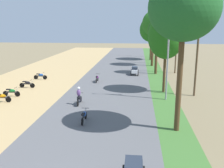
{
  "coord_description": "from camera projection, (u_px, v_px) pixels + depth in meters",
  "views": [
    {
      "loc": [
        3.02,
        -7.61,
        7.14
      ],
      "look_at": [
        0.64,
        15.43,
        1.63
      ],
      "focal_mm": 40.32,
      "sensor_mm": 36.0,
      "label": 1
    }
  ],
  "objects": [
    {
      "name": "parked_motorbike_third",
      "position": [
        2.0,
        97.0,
        23.39
      ],
      "size": [
        1.8,
        0.54,
        0.94
      ],
      "color": "black",
      "rests_on": "dirt_shoulder"
    },
    {
      "name": "parked_motorbike_fourth",
      "position": [
        12.0,
        92.0,
        25.22
      ],
      "size": [
        1.8,
        0.54,
        0.94
      ],
      "color": "black",
      "rests_on": "dirt_shoulder"
    },
    {
      "name": "parked_motorbike_fifth",
      "position": [
        27.0,
        84.0,
        28.68
      ],
      "size": [
        1.8,
        0.54,
        0.94
      ],
      "color": "black",
      "rests_on": "dirt_shoulder"
    },
    {
      "name": "parked_motorbike_sixth",
      "position": [
        41.0,
        76.0,
        33.07
      ],
      "size": [
        1.8,
        0.54,
        0.94
      ],
      "color": "black",
      "rests_on": "dirt_shoulder"
    },
    {
      "name": "median_tree_nearest",
      "position": [
        184.0,
        9.0,
        15.44
      ],
      "size": [
        4.43,
        4.43,
        10.16
      ],
      "color": "#4C351E",
      "rests_on": "median_strip"
    },
    {
      "name": "median_tree_second",
      "position": [
        166.0,
        36.0,
        25.75
      ],
      "size": [
        3.73,
        3.73,
        8.23
      ],
      "color": "#4C351E",
      "rests_on": "median_strip"
    },
    {
      "name": "median_tree_third",
      "position": [
        157.0,
        31.0,
        35.53
      ],
      "size": [
        2.8,
        2.8,
        7.8
      ],
      "color": "#4C351E",
      "rests_on": "median_strip"
    },
    {
      "name": "median_tree_fourth",
      "position": [
        153.0,
        24.0,
        42.45
      ],
      "size": [
        3.82,
        3.82,
        9.34
      ],
      "color": "#4C351E",
      "rests_on": "median_strip"
    },
    {
      "name": "median_tree_fifth",
      "position": [
        151.0,
        30.0,
        49.96
      ],
      "size": [
        4.57,
        4.57,
        8.51
      ],
      "color": "#4C351E",
      "rests_on": "median_strip"
    },
    {
      "name": "streetlamp_near",
      "position": [
        168.0,
        49.0,
        23.21
      ],
      "size": [
        3.16,
        0.2,
        8.45
      ],
      "color": "gray",
      "rests_on": "median_strip"
    },
    {
      "name": "streetlamp_mid",
      "position": [
        154.0,
        41.0,
        45.86
      ],
      "size": [
        3.16,
        0.2,
        7.11
      ],
      "color": "gray",
      "rests_on": "median_strip"
    },
    {
      "name": "streetlamp_far",
      "position": [
        151.0,
        35.0,
        54.84
      ],
      "size": [
        3.16,
        0.2,
        8.4
      ],
      "color": "gray",
      "rests_on": "median_strip"
    },
    {
      "name": "utility_pole_near",
      "position": [
        177.0,
        38.0,
        36.62
      ],
      "size": [
        1.8,
        0.2,
        9.97
      ],
      "color": "brown",
      "rests_on": "ground"
    },
    {
      "name": "utility_pole_far",
      "position": [
        198.0,
        48.0,
        24.67
      ],
      "size": [
        1.8,
        0.2,
        9.41
      ],
      "color": "brown",
      "rests_on": "ground"
    },
    {
      "name": "car_sedan_white",
      "position": [
        135.0,
        70.0,
        36.06
      ],
      "size": [
        1.1,
        2.26,
        1.19
      ],
      "color": "silver",
      "rests_on": "road_strip"
    },
    {
      "name": "motorbike_ahead_second",
      "position": [
        84.0,
        116.0,
        18.56
      ],
      "size": [
        0.54,
        1.8,
        0.94
      ],
      "color": "black",
      "rests_on": "road_strip"
    },
    {
      "name": "motorbike_ahead_third",
      "position": [
        79.0,
        96.0,
        22.61
      ],
      "size": [
        0.54,
        1.8,
        1.66
      ],
      "color": "black",
      "rests_on": "road_strip"
    },
    {
      "name": "motorbike_ahead_fourth",
      "position": [
        97.0,
        78.0,
        31.62
      ],
      "size": [
        0.54,
        1.8,
        0.94
      ],
      "color": "black",
      "rests_on": "road_strip"
    }
  ]
}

